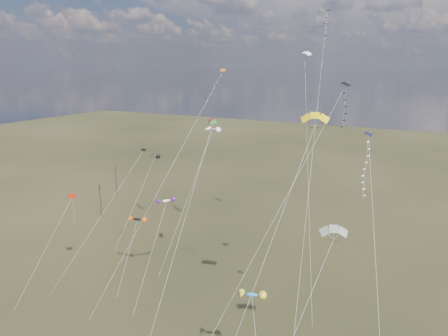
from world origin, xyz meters
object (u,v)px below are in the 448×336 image
at_px(diamond_black_high, 334,123).
at_px(parafoil_yellow, 315,117).
at_px(utility_pole_near, 100,200).
at_px(utility_pole_far, 116,181).
at_px(novelty_black_orange, 137,220).

xyz_separation_m(diamond_black_high, parafoil_yellow, (-0.94, -5.31, 1.28)).
bearing_deg(diamond_black_high, utility_pole_near, 162.92).
height_order(utility_pole_near, utility_pole_far, same).
xyz_separation_m(diamond_black_high, novelty_black_orange, (-29.67, -0.47, -17.23)).
bearing_deg(diamond_black_high, novelty_black_orange, -179.10).
xyz_separation_m(utility_pole_near, novelty_black_orange, (25.22, -17.33, 6.17)).
height_order(parafoil_yellow, novelty_black_orange, parafoil_yellow).
bearing_deg(diamond_black_high, parafoil_yellow, -100.03).
xyz_separation_m(utility_pole_near, utility_pole_far, (-8.00, 14.00, 0.00)).
xyz_separation_m(utility_pole_far, diamond_black_high, (62.89, -30.86, 23.40)).
relative_size(utility_pole_near, novelty_black_orange, 0.75).
bearing_deg(utility_pole_near, novelty_black_orange, -34.49).
bearing_deg(novelty_black_orange, parafoil_yellow, -9.57).
xyz_separation_m(utility_pole_far, parafoil_yellow, (61.95, -36.17, 24.68)).
distance_m(diamond_black_high, novelty_black_orange, 34.32).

